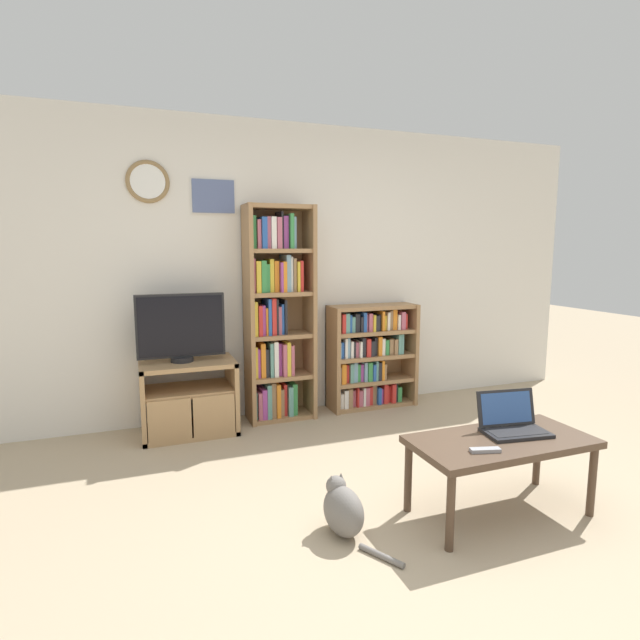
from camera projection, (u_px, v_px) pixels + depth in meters
ground_plane at (432, 543)px, 2.58m from camera, size 18.00×18.00×0.00m
wall_back at (293, 270)px, 4.55m from camera, size 6.05×0.09×2.60m
tv_stand at (189, 397)px, 4.06m from camera, size 0.75×0.48×0.60m
television at (181, 328)px, 3.98m from camera, size 0.69×0.18×0.55m
bookshelf_tall at (275, 316)px, 4.35m from camera, size 0.58×0.32×1.87m
bookshelf_short at (368, 357)px, 4.74m from camera, size 0.85×0.29×0.98m
coffee_table at (501, 447)px, 2.81m from camera, size 1.03×0.49×0.45m
laptop at (512, 422)px, 2.90m from camera, size 0.40×0.30×0.23m
remote_near_laptop at (485, 450)px, 2.62m from camera, size 0.17×0.09×0.02m
cat at (343, 509)px, 2.65m from camera, size 0.28×0.53×0.31m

